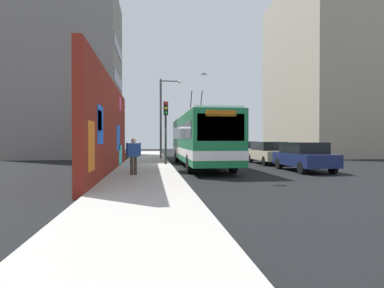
# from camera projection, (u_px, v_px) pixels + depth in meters

# --- Properties ---
(ground_plane) EXTENTS (80.00, 80.00, 0.00)m
(ground_plane) POSITION_uv_depth(u_px,v_px,m) (171.00, 167.00, 20.31)
(ground_plane) COLOR black
(sidewalk_slab) EXTENTS (48.00, 3.20, 0.15)m
(sidewalk_slab) POSITION_uv_depth(u_px,v_px,m) (146.00, 166.00, 20.10)
(sidewalk_slab) COLOR #ADA8A0
(sidewalk_slab) RESTS_ON ground_plane
(graffiti_wall) EXTENTS (14.64, 0.32, 4.72)m
(graffiti_wall) POSITION_uv_depth(u_px,v_px,m) (110.00, 127.00, 16.19)
(graffiti_wall) COLOR maroon
(graffiti_wall) RESTS_ON ground_plane
(building_far_left) EXTENTS (8.96, 9.41, 15.95)m
(building_far_left) POSITION_uv_depth(u_px,v_px,m) (69.00, 76.00, 30.99)
(building_far_left) COLOR gray
(building_far_left) RESTS_ON ground_plane
(building_far_right) EXTENTS (13.88, 7.85, 18.01)m
(building_far_right) POSITION_uv_depth(u_px,v_px,m) (320.00, 73.00, 34.56)
(building_far_right) COLOR #9E937F
(building_far_right) RESTS_ON ground_plane
(city_bus) EXTENTS (12.37, 2.56, 5.05)m
(city_bus) POSITION_uv_depth(u_px,v_px,m) (200.00, 138.00, 20.17)
(city_bus) COLOR #19723F
(city_bus) RESTS_ON ground_plane
(parked_car_navy) EXTENTS (4.30, 1.89, 1.58)m
(parked_car_navy) POSITION_uv_depth(u_px,v_px,m) (304.00, 156.00, 17.31)
(parked_car_navy) COLOR navy
(parked_car_navy) RESTS_ON ground_plane
(parked_car_champagne) EXTENTS (4.56, 1.91, 1.58)m
(parked_car_champagne) POSITION_uv_depth(u_px,v_px,m) (269.00, 152.00, 22.48)
(parked_car_champagne) COLOR #C6B793
(parked_car_champagne) RESTS_ON ground_plane
(parked_car_white) EXTENTS (4.73, 1.95, 1.58)m
(parked_car_white) POSITION_uv_depth(u_px,v_px,m) (243.00, 150.00, 28.77)
(parked_car_white) COLOR white
(parked_car_white) RESTS_ON ground_plane
(pedestrian_near_wall) EXTENTS (0.22, 0.74, 1.63)m
(pedestrian_near_wall) POSITION_uv_depth(u_px,v_px,m) (133.00, 154.00, 14.13)
(pedestrian_near_wall) COLOR #3F3326
(pedestrian_near_wall) RESTS_ON sidewalk_slab
(traffic_light) EXTENTS (0.49, 0.28, 4.01)m
(traffic_light) POSITION_uv_depth(u_px,v_px,m) (166.00, 122.00, 20.14)
(traffic_light) COLOR #2D382D
(traffic_light) RESTS_ON sidewalk_slab
(street_lamp) EXTENTS (0.44, 1.84, 6.71)m
(street_lamp) POSITION_uv_depth(u_px,v_px,m) (163.00, 113.00, 26.87)
(street_lamp) COLOR #4C4C51
(street_lamp) RESTS_ON sidewalk_slab
(flying_pigeons) EXTENTS (7.37, 4.16, 2.93)m
(flying_pigeons) POSITION_uv_depth(u_px,v_px,m) (183.00, 38.00, 18.72)
(flying_pigeons) COLOR #47474C
(curbside_puddle) EXTENTS (2.12, 2.12, 0.00)m
(curbside_puddle) POSITION_uv_depth(u_px,v_px,m) (187.00, 172.00, 16.70)
(curbside_puddle) COLOR black
(curbside_puddle) RESTS_ON ground_plane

